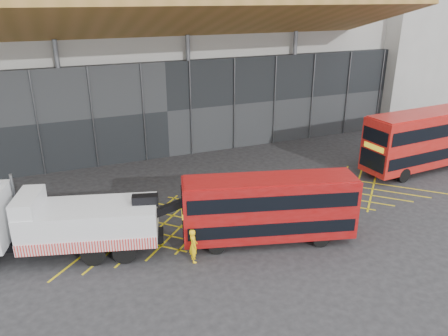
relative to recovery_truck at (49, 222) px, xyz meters
name	(u,v)px	position (x,y,z in m)	size (l,w,h in m)	color
ground_plane	(189,219)	(7.91, 1.04, -1.98)	(120.00, 120.00, 0.00)	#232326
road_markings	(258,206)	(12.71, 1.04, -1.98)	(26.36, 7.16, 0.01)	yellow
construction_building	(143,41)	(9.83, 19.43, 6.99)	(55.00, 23.97, 18.00)	#989792
east_building	(414,23)	(39.91, 17.04, 8.02)	(15.00, 12.00, 20.00)	gray
recovery_truck	(49,222)	(0.00, 0.00, 0.00)	(12.27, 5.67, 4.29)	black
bus_towed	(269,207)	(11.22, -3.14, 0.16)	(9.72, 4.64, 3.86)	maroon
bus_second	(430,137)	(28.01, 1.87, 0.65)	(11.79, 3.51, 4.73)	#AD140F
worker	(193,246)	(6.71, -3.46, -1.05)	(0.68, 0.45, 1.86)	yellow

